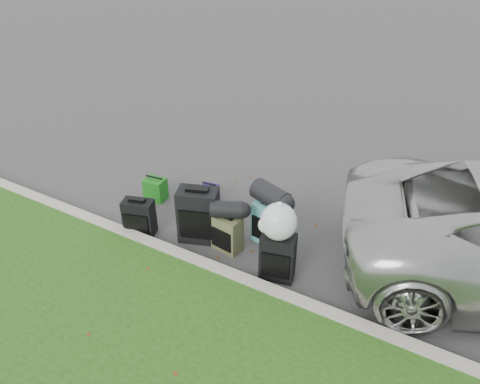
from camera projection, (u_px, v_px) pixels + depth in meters
The scene contains 12 objects.
ground at pixel (239, 231), 7.02m from camera, with size 120.00×120.00×0.00m, color #383535.
curb at pixel (202, 265), 6.25m from camera, with size 120.00×0.18×0.15m, color #9E937F.
suitcase_small_black at pixel (139, 217), 6.85m from camera, with size 0.44×0.24×0.55m, color black.
suitcase_large_black_left at pixel (198, 215), 6.66m from camera, with size 0.57×0.34×0.82m, color black.
suitcase_olive at pixel (227, 233), 6.52m from camera, with size 0.40×0.25×0.55m, color #414228.
suitcase_teal at pixel (269, 223), 6.65m from camera, with size 0.44×0.26×0.63m, color teal.
suitcase_large_black_right at pixel (278, 257), 6.00m from camera, with size 0.44×0.27×0.67m, color black.
tote_green at pixel (155, 189), 7.68m from camera, with size 0.33×0.26×0.37m, color #186717.
tote_navy at pixel (210, 193), 7.65m from camera, with size 0.27×0.21×0.29m, color navy.
duffel_left at pixel (227, 209), 6.32m from camera, with size 0.24×0.24×0.44m, color black.
duffel_right at pixel (270, 195), 6.41m from camera, with size 0.30×0.30×0.54m, color black.
trash_bag at pixel (279, 222), 5.70m from camera, with size 0.46×0.46×0.46m, color silver.
Camera 1 is at (2.82, -4.88, 4.23)m, focal length 35.00 mm.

